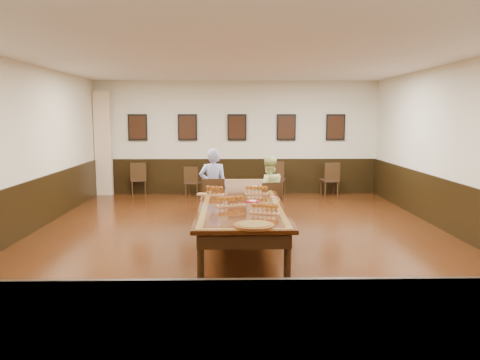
{
  "coord_description": "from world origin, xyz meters",
  "views": [
    {
      "loc": [
        -0.17,
        -8.35,
        2.21
      ],
      "look_at": [
        0.0,
        0.5,
        1.0
      ],
      "focal_mm": 35.0,
      "sensor_mm": 36.0,
      "label": 1
    }
  ],
  "objects_px": {
    "spare_chair_b": "(193,181)",
    "person_woman": "(268,190)",
    "spare_chair_c": "(277,178)",
    "conference_table": "(241,205)",
    "chair_man": "(213,201)",
    "spare_chair_a": "(138,179)",
    "spare_chair_d": "(330,179)",
    "chair_woman": "(269,203)",
    "carved_platter": "(254,225)",
    "person_man": "(213,186)"
  },
  "relations": [
    {
      "from": "spare_chair_b",
      "to": "spare_chair_c",
      "type": "distance_m",
      "value": 2.35
    },
    {
      "from": "spare_chair_d",
      "to": "carved_platter",
      "type": "distance_m",
      "value": 7.26
    },
    {
      "from": "chair_man",
      "to": "spare_chair_a",
      "type": "height_order",
      "value": "chair_man"
    },
    {
      "from": "spare_chair_d",
      "to": "carved_platter",
      "type": "relative_size",
      "value": 1.52
    },
    {
      "from": "spare_chair_d",
      "to": "chair_woman",
      "type": "bearing_deg",
      "value": 52.89
    },
    {
      "from": "spare_chair_d",
      "to": "conference_table",
      "type": "bearing_deg",
      "value": 52.43
    },
    {
      "from": "spare_chair_a",
      "to": "spare_chair_d",
      "type": "relative_size",
      "value": 0.99
    },
    {
      "from": "spare_chair_b",
      "to": "person_man",
      "type": "bearing_deg",
      "value": 115.29
    },
    {
      "from": "chair_man",
      "to": "person_woman",
      "type": "xyz_separation_m",
      "value": [
        1.13,
        0.05,
        0.21
      ]
    },
    {
      "from": "spare_chair_d",
      "to": "carved_platter",
      "type": "height_order",
      "value": "spare_chair_d"
    },
    {
      "from": "spare_chair_c",
      "to": "carved_platter",
      "type": "relative_size",
      "value": 1.57
    },
    {
      "from": "spare_chair_c",
      "to": "spare_chair_d",
      "type": "distance_m",
      "value": 1.46
    },
    {
      "from": "spare_chair_b",
      "to": "spare_chair_c",
      "type": "height_order",
      "value": "spare_chair_c"
    },
    {
      "from": "conference_table",
      "to": "person_man",
      "type": "bearing_deg",
      "value": 115.09
    },
    {
      "from": "spare_chair_a",
      "to": "person_woman",
      "type": "height_order",
      "value": "person_woman"
    },
    {
      "from": "spare_chair_c",
      "to": "conference_table",
      "type": "distance_m",
      "value": 4.75
    },
    {
      "from": "spare_chair_d",
      "to": "person_woman",
      "type": "relative_size",
      "value": 0.67
    },
    {
      "from": "spare_chair_a",
      "to": "spare_chair_b",
      "type": "relative_size",
      "value": 1.09
    },
    {
      "from": "chair_man",
      "to": "spare_chair_d",
      "type": "distance_m",
      "value": 4.68
    },
    {
      "from": "spare_chair_b",
      "to": "conference_table",
      "type": "relative_size",
      "value": 0.17
    },
    {
      "from": "conference_table",
      "to": "chair_man",
      "type": "bearing_deg",
      "value": 117.0
    },
    {
      "from": "spare_chair_a",
      "to": "spare_chair_d",
      "type": "xyz_separation_m",
      "value": [
        5.38,
        -0.25,
        0.01
      ]
    },
    {
      "from": "chair_woman",
      "to": "spare_chair_b",
      "type": "relative_size",
      "value": 1.06
    },
    {
      "from": "chair_man",
      "to": "person_woman",
      "type": "distance_m",
      "value": 1.15
    },
    {
      "from": "chair_woman",
      "to": "person_woman",
      "type": "xyz_separation_m",
      "value": [
        -0.02,
        0.09,
        0.25
      ]
    },
    {
      "from": "spare_chair_c",
      "to": "conference_table",
      "type": "height_order",
      "value": "spare_chair_c"
    },
    {
      "from": "spare_chair_c",
      "to": "spare_chair_d",
      "type": "xyz_separation_m",
      "value": [
        1.46,
        -0.07,
        -0.02
      ]
    },
    {
      "from": "spare_chair_b",
      "to": "person_man",
      "type": "xyz_separation_m",
      "value": [
        0.68,
        -3.33,
        0.36
      ]
    },
    {
      "from": "chair_man",
      "to": "spare_chair_b",
      "type": "height_order",
      "value": "chair_man"
    },
    {
      "from": "person_woman",
      "to": "carved_platter",
      "type": "xyz_separation_m",
      "value": [
        -0.46,
        -3.39,
        0.07
      ]
    },
    {
      "from": "spare_chair_b",
      "to": "person_woman",
      "type": "relative_size",
      "value": 0.6
    },
    {
      "from": "person_woman",
      "to": "conference_table",
      "type": "relative_size",
      "value": 0.28
    },
    {
      "from": "chair_man",
      "to": "conference_table",
      "type": "distance_m",
      "value": 1.19
    },
    {
      "from": "spare_chair_c",
      "to": "conference_table",
      "type": "relative_size",
      "value": 0.19
    },
    {
      "from": "spare_chair_b",
      "to": "chair_woman",
      "type": "bearing_deg",
      "value": 131.52
    },
    {
      "from": "spare_chair_c",
      "to": "spare_chair_b",
      "type": "bearing_deg",
      "value": 18.17
    },
    {
      "from": "spare_chair_d",
      "to": "carved_platter",
      "type": "xyz_separation_m",
      "value": [
        -2.45,
        -6.83,
        0.3
      ]
    },
    {
      "from": "chair_man",
      "to": "spare_chair_b",
      "type": "bearing_deg",
      "value": -81.59
    },
    {
      "from": "spare_chair_a",
      "to": "person_man",
      "type": "relative_size",
      "value": 0.59
    },
    {
      "from": "spare_chair_a",
      "to": "spare_chair_b",
      "type": "height_order",
      "value": "spare_chair_a"
    },
    {
      "from": "chair_woman",
      "to": "person_woman",
      "type": "height_order",
      "value": "person_woman"
    },
    {
      "from": "spare_chair_b",
      "to": "person_woman",
      "type": "height_order",
      "value": "person_woman"
    },
    {
      "from": "chair_woman",
      "to": "spare_chair_c",
      "type": "relative_size",
      "value": 0.93
    },
    {
      "from": "chair_woman",
      "to": "spare_chair_b",
      "type": "distance_m",
      "value": 3.93
    },
    {
      "from": "chair_man",
      "to": "spare_chair_b",
      "type": "relative_size",
      "value": 1.15
    },
    {
      "from": "spare_chair_b",
      "to": "spare_chair_d",
      "type": "xyz_separation_m",
      "value": [
        3.81,
        0.06,
        0.05
      ]
    },
    {
      "from": "chair_woman",
      "to": "conference_table",
      "type": "relative_size",
      "value": 0.18
    },
    {
      "from": "chair_man",
      "to": "chair_woman",
      "type": "height_order",
      "value": "chair_man"
    },
    {
      "from": "spare_chair_c",
      "to": "person_man",
      "type": "height_order",
      "value": "person_man"
    },
    {
      "from": "spare_chair_a",
      "to": "carved_platter",
      "type": "height_order",
      "value": "spare_chair_a"
    }
  ]
}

